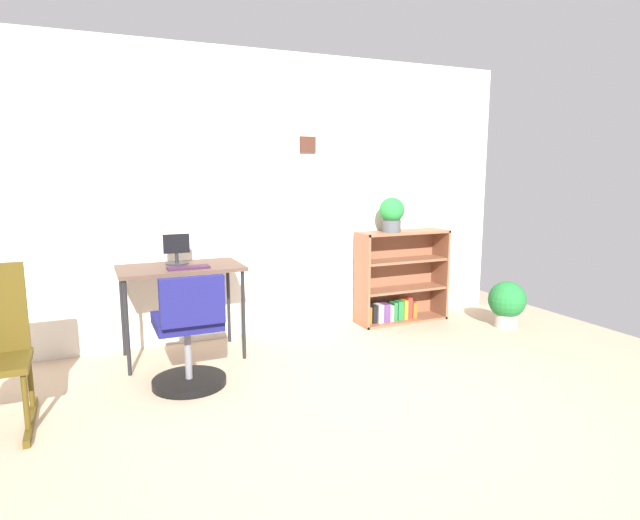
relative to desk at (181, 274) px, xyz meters
The scene contains 9 objects.
ground_plane 2.02m from the desk, 66.29° to the right, with size 6.24×6.24×0.00m, color tan.
wall_back 1.05m from the desk, 28.06° to the left, with size 5.20×0.12×2.56m.
desk is the anchor object (origin of this frame).
monitor 0.21m from the desk, 94.93° to the left, with size 0.21×0.18×0.25m.
keyboard 0.16m from the desk, 74.41° to the right, with size 0.32×0.12×0.02m, color #351932.
office_chair 0.74m from the desk, 95.95° to the right, with size 0.52×0.55×0.83m.
bookshelf_low 2.21m from the desk, ahead, with size 0.94×0.30×0.92m.
potted_plant_on_shelf 2.11m from the desk, ahead, with size 0.24×0.24×0.34m.
potted_plant_floor 3.08m from the desk, ahead, with size 0.36×0.36×0.45m.
Camera 1 is at (-1.44, -2.52, 1.51)m, focal length 29.76 mm.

